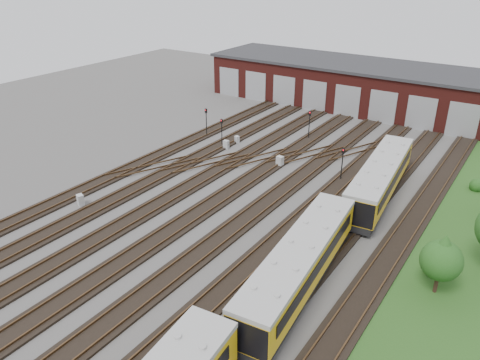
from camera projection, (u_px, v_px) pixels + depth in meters
The scene contains 17 objects.
ground at pixel (210, 225), 39.30m from camera, with size 120.00×120.00×0.00m, color #4B4946.
track_network at pixel (213, 220), 39.78m from camera, with size 30.40×70.00×0.33m.
maintenance_shed at pixel (377, 87), 67.80m from camera, with size 51.00×12.50×6.35m.
grass_verge at pixel (477, 240), 37.19m from camera, with size 8.00×55.00×0.05m, color #214F1A.
metro_train at pixel (300, 265), 30.94m from camera, with size 4.31×47.65×3.19m.
signal_mast_0 at pixel (206, 119), 57.75m from camera, with size 0.28×0.26×3.53m.
signal_mast_1 at pixel (222, 129), 54.80m from camera, with size 0.25×0.24×3.29m.
signal_mast_2 at pixel (309, 121), 56.80m from camera, with size 0.31×0.29×3.56m.
signal_mast_3 at pixel (342, 160), 46.17m from camera, with size 0.29×0.27×3.46m.
relay_cabinet_0 at pixel (80, 200), 42.17m from camera, with size 0.63×0.52×1.05m, color #B6B9BC.
relay_cabinet_1 at pixel (237, 139), 56.35m from camera, with size 0.52×0.43×0.87m, color #B6B9BC.
relay_cabinet_2 at pixel (226, 145), 54.59m from camera, with size 0.61×0.51×1.02m, color #B6B9BC.
relay_cabinet_3 at pixel (280, 161), 49.99m from camera, with size 0.69×0.57×1.14m, color #B6B9BC.
relay_cabinet_4 at pixel (348, 195), 43.25m from camera, with size 0.51×0.43×0.85m, color #B6B9BC.
tree_3 at pixel (442, 256), 30.17m from camera, with size 2.73×2.73×4.52m.
bush_0 at pixel (435, 265), 32.95m from camera, with size 1.44×1.44×1.44m, color #1C4614.
bush_1 at pixel (477, 184), 44.81m from camera, with size 1.37×1.37×1.37m, color #1C4614.
Camera 1 is at (20.95, -26.63, 20.41)m, focal length 35.00 mm.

